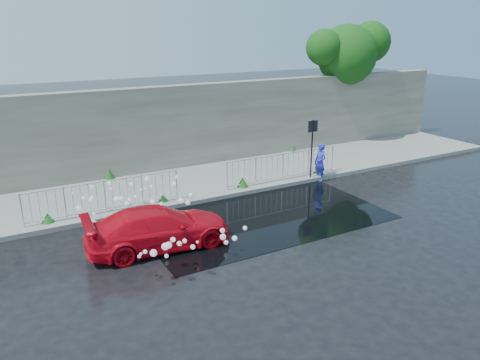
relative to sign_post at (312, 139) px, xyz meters
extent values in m
plane|color=black|center=(-4.20, -3.10, -1.72)|extent=(90.00, 90.00, 0.00)
cube|color=gray|center=(-4.20, 1.90, -1.65)|extent=(30.00, 4.00, 0.15)
cube|color=gray|center=(-4.20, -0.10, -1.64)|extent=(30.00, 0.25, 0.16)
cube|color=#5A584C|center=(-4.20, 4.10, 0.18)|extent=(30.00, 0.60, 3.50)
cube|color=black|center=(-3.70, -2.10, -1.72)|extent=(8.00, 5.00, 0.01)
cylinder|color=black|center=(0.00, 0.00, -0.47)|extent=(0.06, 0.06, 2.50)
cube|color=black|center=(0.00, 0.00, 0.53)|extent=(0.45, 0.04, 0.45)
cylinder|color=#332114|center=(5.80, 5.10, 0.78)|extent=(0.36, 0.36, 5.00)
sphere|color=#0E3B0F|center=(5.30, 4.30, 2.88)|extent=(3.04, 3.04, 3.04)
sphere|color=#0E3B0F|center=(6.80, 4.30, 3.48)|extent=(2.11, 2.11, 2.11)
sphere|color=#0E3B0F|center=(3.80, 4.30, 3.28)|extent=(1.77, 1.77, 1.77)
cylinder|color=silver|center=(-10.70, 0.25, -1.02)|extent=(0.05, 0.05, 1.10)
cylinder|color=silver|center=(-5.70, 0.25, -1.02)|extent=(0.05, 0.05, 1.10)
cylinder|color=silver|center=(-8.20, 0.25, -0.50)|extent=(5.00, 0.04, 0.04)
cylinder|color=silver|center=(-8.20, 0.25, -1.45)|extent=(5.00, 0.04, 0.04)
cylinder|color=silver|center=(-3.70, 0.25, -1.02)|extent=(0.05, 0.05, 1.10)
cylinder|color=silver|center=(1.30, 0.25, -1.02)|extent=(0.05, 0.05, 1.10)
cylinder|color=silver|center=(-1.20, 0.25, -0.50)|extent=(5.00, 0.04, 0.04)
cylinder|color=silver|center=(-1.20, 0.25, -1.45)|extent=(5.00, 0.04, 0.04)
cone|color=#1C5616|center=(-10.00, 0.30, -1.42)|extent=(0.40, 0.40, 0.30)
cone|color=#1C5616|center=(-6.20, 0.30, -1.44)|extent=(0.36, 0.36, 0.27)
cone|color=#1C5616|center=(-3.00, 0.30, -1.39)|extent=(0.44, 0.44, 0.37)
cone|color=#1C5616|center=(0.60, 0.30, -1.39)|extent=(0.38, 0.38, 0.36)
cone|color=#1C5616|center=(-7.20, 3.80, -1.37)|extent=(0.42, 0.42, 0.41)
cone|color=#1C5616|center=(1.80, 3.80, -1.43)|extent=(0.34, 0.34, 0.29)
sphere|color=white|center=(-5.69, -0.98, -1.03)|extent=(0.13, 0.13, 0.13)
sphere|color=white|center=(-6.10, -1.09, -1.07)|extent=(0.09, 0.09, 0.09)
sphere|color=white|center=(-8.95, -0.18, -0.80)|extent=(0.10, 0.10, 0.10)
sphere|color=white|center=(-8.42, -1.41, -1.46)|extent=(0.16, 0.16, 0.16)
sphere|color=white|center=(-8.89, -1.56, -1.30)|extent=(0.10, 0.10, 0.10)
sphere|color=white|center=(-7.95, -1.44, -1.44)|extent=(0.07, 0.07, 0.07)
sphere|color=white|center=(-7.96, 0.41, -0.64)|extent=(0.16, 0.16, 0.16)
sphere|color=white|center=(-8.41, -1.60, -1.43)|extent=(0.11, 0.11, 0.11)
sphere|color=white|center=(-6.12, -1.16, -1.08)|extent=(0.17, 0.17, 0.17)
sphere|color=white|center=(-5.85, -1.91, -1.47)|extent=(0.13, 0.13, 0.13)
sphere|color=white|center=(-9.11, -1.32, -1.24)|extent=(0.10, 0.10, 0.10)
sphere|color=white|center=(-7.32, -1.88, -1.51)|extent=(0.10, 0.10, 0.10)
sphere|color=white|center=(-8.69, -0.18, -0.83)|extent=(0.11, 0.11, 0.11)
sphere|color=white|center=(-8.60, 0.28, -0.62)|extent=(0.13, 0.13, 0.13)
sphere|color=white|center=(-6.76, -0.21, -0.78)|extent=(0.11, 0.11, 0.11)
sphere|color=white|center=(-8.29, -1.57, -1.34)|extent=(0.11, 0.11, 0.11)
sphere|color=white|center=(-6.89, -1.68, -1.44)|extent=(0.11, 0.11, 0.11)
sphere|color=white|center=(-9.18, 0.24, -0.74)|extent=(0.08, 0.08, 0.08)
sphere|color=white|center=(-7.09, -0.09, -0.87)|extent=(0.08, 0.08, 0.08)
sphere|color=white|center=(-6.68, -0.86, -1.20)|extent=(0.12, 0.12, 0.12)
sphere|color=white|center=(-5.77, 0.01, -0.68)|extent=(0.13, 0.13, 0.13)
sphere|color=white|center=(-6.91, -1.83, -1.48)|extent=(0.13, 0.13, 0.13)
sphere|color=white|center=(-7.28, 0.39, -0.78)|extent=(0.11, 0.11, 0.11)
sphere|color=white|center=(-6.93, -1.40, -1.29)|extent=(0.10, 0.10, 0.10)
sphere|color=white|center=(-6.95, -0.11, -0.86)|extent=(0.07, 0.07, 0.07)
sphere|color=white|center=(-7.64, -0.63, -0.95)|extent=(0.12, 0.12, 0.12)
sphere|color=white|center=(-8.19, 0.45, -0.78)|extent=(0.06, 0.06, 0.06)
sphere|color=white|center=(-7.84, -0.41, -0.93)|extent=(0.13, 0.13, 0.13)
sphere|color=white|center=(-8.96, -1.87, -1.50)|extent=(0.12, 0.12, 0.12)
sphere|color=white|center=(-8.83, -0.99, -1.06)|extent=(0.10, 0.10, 0.10)
sphere|color=white|center=(-7.18, -1.78, -1.60)|extent=(0.16, 0.16, 0.16)
sphere|color=white|center=(-7.81, -1.31, -1.14)|extent=(0.10, 0.10, 0.10)
sphere|color=white|center=(-8.65, -1.70, -1.45)|extent=(0.16, 0.16, 0.16)
sphere|color=white|center=(-7.42, -0.58, -0.89)|extent=(0.11, 0.11, 0.11)
sphere|color=white|center=(-8.91, -1.09, -1.25)|extent=(0.11, 0.11, 0.11)
sphere|color=white|center=(-6.96, -0.84, -1.08)|extent=(0.16, 0.16, 0.16)
sphere|color=white|center=(-8.30, -1.52, -1.52)|extent=(0.10, 0.10, 0.10)
sphere|color=white|center=(-9.21, -0.67, -0.91)|extent=(0.15, 0.15, 0.15)
sphere|color=white|center=(-5.93, -0.10, -0.84)|extent=(0.13, 0.13, 0.13)
sphere|color=white|center=(-5.90, -1.20, -1.18)|extent=(0.16, 0.16, 0.16)
sphere|color=white|center=(-7.62, 0.50, -0.62)|extent=(0.14, 0.14, 0.14)
sphere|color=white|center=(-9.18, -1.00, -1.12)|extent=(0.16, 0.16, 0.16)
sphere|color=white|center=(-8.88, -1.33, -1.19)|extent=(0.09, 0.09, 0.09)
sphere|color=white|center=(-6.76, 0.19, -0.62)|extent=(0.17, 0.17, 0.17)
sphere|color=white|center=(-8.03, 0.07, -0.73)|extent=(0.10, 0.10, 0.10)
sphere|color=white|center=(-7.97, -0.32, -0.96)|extent=(0.17, 0.17, 0.17)
sphere|color=white|center=(-7.81, -0.91, -0.95)|extent=(0.14, 0.14, 0.14)
sphere|color=white|center=(-8.77, -0.35, -0.83)|extent=(0.12, 0.12, 0.12)
sphere|color=white|center=(-7.12, -1.32, -1.30)|extent=(0.16, 0.16, 0.16)
sphere|color=white|center=(-7.33, -4.92, -0.81)|extent=(0.12, 0.12, 0.12)
sphere|color=white|center=(-5.96, -3.81, -1.12)|extent=(0.14, 0.14, 0.14)
sphere|color=white|center=(-7.40, -4.21, -1.00)|extent=(0.13, 0.13, 0.13)
sphere|color=white|center=(-7.49, -4.81, -0.65)|extent=(0.11, 0.11, 0.11)
sphere|color=white|center=(-6.72, -3.79, -1.30)|extent=(0.08, 0.08, 0.08)
sphere|color=white|center=(-7.55, -3.59, -1.61)|extent=(0.12, 0.12, 0.12)
sphere|color=white|center=(-6.19, -4.28, -1.06)|extent=(0.17, 0.17, 0.17)
sphere|color=white|center=(-7.67, -4.50, -0.71)|extent=(0.14, 0.14, 0.14)
sphere|color=white|center=(-8.48, -4.28, -1.06)|extent=(0.09, 0.09, 0.09)
sphere|color=white|center=(-8.50, -4.89, -0.66)|extent=(0.10, 0.10, 0.10)
sphere|color=white|center=(-8.46, -4.39, -0.95)|extent=(0.07, 0.07, 0.07)
sphere|color=white|center=(-5.84, -3.80, -1.52)|extent=(0.13, 0.13, 0.13)
sphere|color=white|center=(-8.23, -4.63, -0.88)|extent=(0.18, 0.18, 0.18)
sphere|color=white|center=(-8.02, -4.90, -0.64)|extent=(0.18, 0.18, 0.18)
sphere|color=white|center=(-7.67, -4.15, -1.01)|extent=(0.18, 0.18, 0.18)
sphere|color=white|center=(-5.70, -4.61, -0.79)|extent=(0.12, 0.12, 0.12)
sphere|color=white|center=(-5.74, -4.11, -1.28)|extent=(0.15, 0.15, 0.15)
imported|color=red|center=(-7.43, -2.75, -1.13)|extent=(4.18, 1.90, 1.19)
imported|color=#2532BB|center=(0.34, -0.16, -0.96)|extent=(0.42, 0.59, 1.53)
camera|label=1|loc=(-11.31, -14.42, 4.29)|focal=35.00mm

